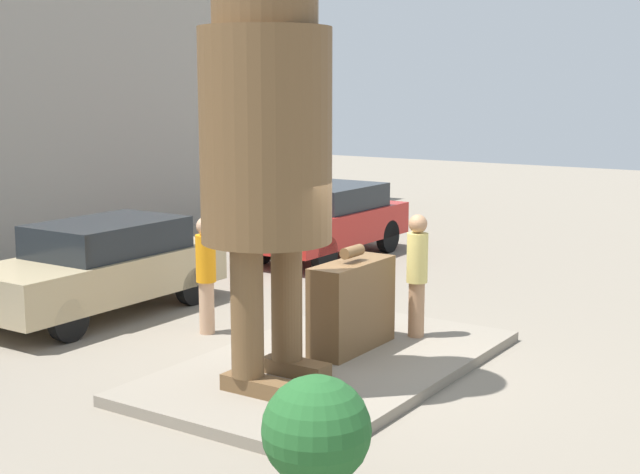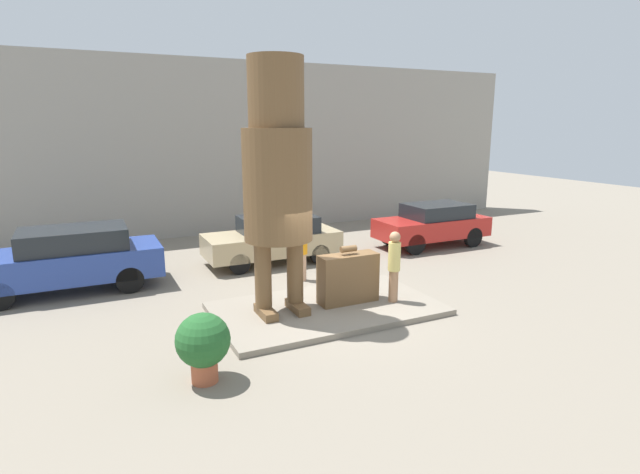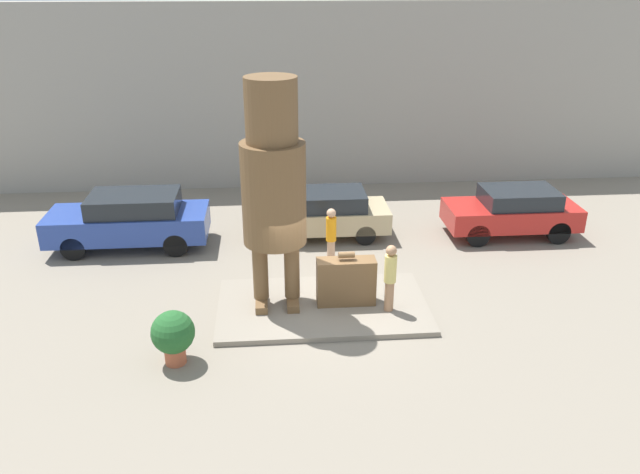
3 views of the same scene
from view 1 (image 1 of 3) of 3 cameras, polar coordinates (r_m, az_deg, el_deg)
The scene contains 9 objects.
ground_plane at distance 11.45m, azimuth 0.66°, elevation -8.51°, with size 60.00×60.00×0.00m, color gray.
pedestal at distance 11.43m, azimuth 0.66°, elevation -8.20°, with size 5.16×3.02×0.13m.
statue_figure at distance 10.05m, azimuth -3.50°, elevation 8.44°, with size 1.49×1.49×5.52m.
giant_suitcase at distance 11.74m, azimuth 2.06°, elevation -4.37°, with size 1.44×0.50×1.38m.
tourist at distance 12.30m, azimuth 6.23°, elevation -2.13°, with size 0.29×0.29×1.71m.
parked_car_tan at distance 14.41m, azimuth -13.82°, elevation -1.79°, with size 4.18×1.71×1.47m.
parked_car_red at distance 18.62m, azimuth 0.52°, elevation 1.16°, with size 4.05×1.72×1.52m.
planter_pot at distance 7.56m, azimuth -0.23°, elevation -12.61°, with size 0.92×0.92×1.22m.
worker_hivis at distance 12.97m, azimuth -7.31°, elevation -2.12°, with size 0.29×0.29×1.72m.
Camera 1 is at (-9.14, -5.90, 3.57)m, focal length 50.00 mm.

